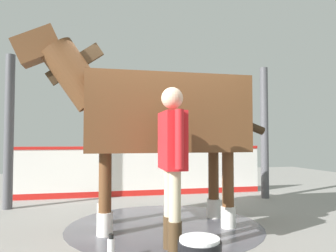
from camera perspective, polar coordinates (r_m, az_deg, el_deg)
name	(u,v)px	position (r m, az deg, el deg)	size (l,w,h in m)	color
ground_plane	(160,228)	(4.60, -1.40, -17.79)	(16.00, 16.00, 0.02)	gray
wet_patch	(165,226)	(4.67, -0.59, -17.40)	(2.72, 2.72, 0.00)	#4C4C54
barrier_wall	(142,173)	(6.98, -4.71, -8.33)	(5.42, 0.36, 1.06)	white
roof_post_near	(9,131)	(6.25, -26.58, -0.80)	(0.16, 0.16, 2.71)	#4C4C51
roof_post_far	(264,132)	(6.93, 16.88, -1.09)	(0.16, 0.16, 2.71)	#4C4C51
horse	(156,116)	(4.50, -2.08, 1.87)	(3.58, 1.14, 2.71)	brown
handler	(172,155)	(3.48, 0.75, -5.17)	(0.24, 0.71, 1.78)	#47331E
bottle_shampoo	(111,248)	(3.46, -10.17, -20.72)	(0.07, 0.07, 0.26)	white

